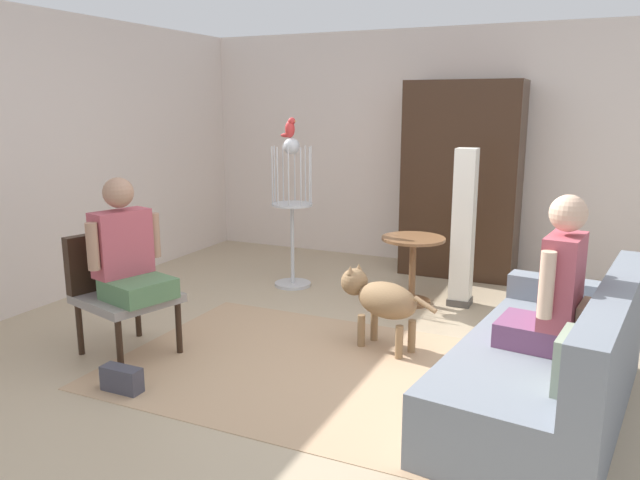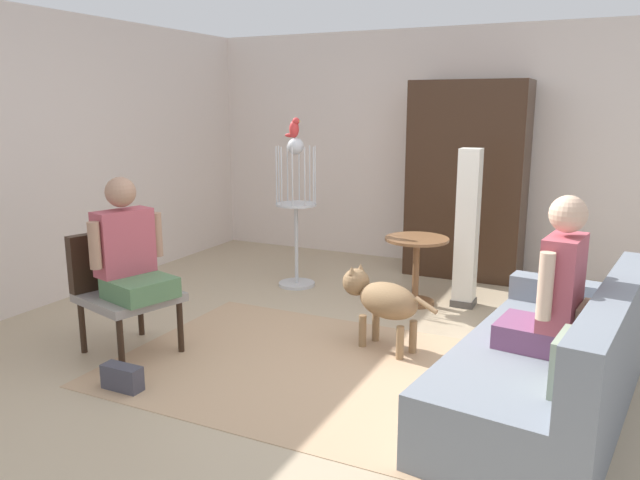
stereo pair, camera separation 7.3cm
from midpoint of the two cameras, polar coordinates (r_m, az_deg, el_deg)
ground_plane at (r=4.39m, az=4.48°, el=-11.23°), size 7.28×7.28×0.00m
back_wall at (r=6.94m, az=13.84°, el=8.14°), size 6.67×0.12×2.57m
left_wall at (r=6.10m, az=-22.54°, el=7.01°), size 0.12×6.50×2.57m
area_rug at (r=4.24m, az=1.57°, el=-12.04°), size 2.93×1.92×0.01m
couch at (r=3.84m, az=21.31°, el=-11.05°), size 1.11×2.04×0.81m
armchair at (r=4.67m, az=-17.63°, el=-3.73°), size 0.75×0.72×0.86m
person_on_couch at (r=3.67m, az=21.32°, el=-4.14°), size 0.46×0.51×0.88m
person_on_armchair at (r=4.48m, az=-16.81°, el=-0.92°), size 0.56×0.56×0.83m
round_end_table at (r=5.55m, az=9.26°, el=-1.91°), size 0.56×0.56×0.61m
dog at (r=4.52m, az=6.20°, el=-5.45°), size 0.79×0.40×0.59m
bird_cage_stand at (r=5.98m, az=-1.87°, el=2.48°), size 0.40×0.40×1.45m
parrot at (r=5.90m, az=-2.04°, el=10.31°), size 0.17×0.10×0.19m
column_lamp at (r=5.53m, az=13.82°, el=0.94°), size 0.20×0.20×1.40m
armoire_cabinet at (r=6.54m, az=13.77°, el=5.40°), size 1.16×0.56×2.00m
handbag at (r=4.14m, az=-17.34°, el=-12.07°), size 0.27×0.11×0.16m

